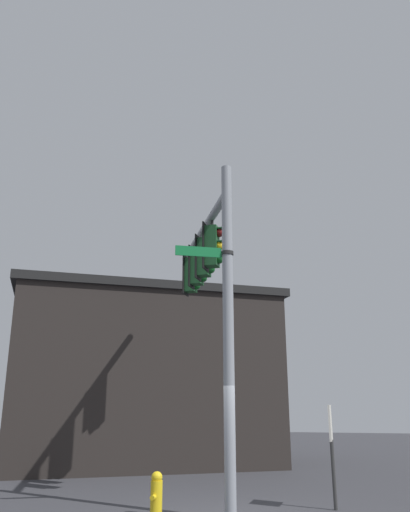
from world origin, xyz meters
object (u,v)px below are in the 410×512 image
(traffic_light_mid_inner, at_px, (205,257))
(traffic_light_nearest_pole, at_px, (213,246))
(traffic_light_mid_outer, at_px, (198,267))
(fire_hydrant, at_px, (156,493))
(historical_marker, at_px, (331,439))
(traffic_light_arm_end, at_px, (192,275))
(street_name_sign, at_px, (212,252))

(traffic_light_mid_inner, bearing_deg, traffic_light_nearest_pole, 28.26)
(traffic_light_mid_inner, xyz_separation_m, traffic_light_mid_outer, (-0.87, -0.47, 0.00))
(fire_hydrant, height_order, historical_marker, historical_marker)
(traffic_light_mid_outer, relative_size, traffic_light_arm_end, 1.00)
(traffic_light_nearest_pole, height_order, fire_hydrant, traffic_light_nearest_pole)
(traffic_light_mid_outer, bearing_deg, traffic_light_arm_end, -151.74)
(traffic_light_nearest_pole, height_order, traffic_light_mid_outer, same)
(traffic_light_nearest_pole, distance_m, street_name_sign, 1.69)
(street_name_sign, bearing_deg, fire_hydrant, -95.00)
(street_name_sign, height_order, historical_marker, street_name_sign)
(traffic_light_arm_end, xyz_separation_m, historical_marker, (2.41, 4.01, -4.59))
(traffic_light_arm_end, bearing_deg, traffic_light_mid_outer, 28.26)
(traffic_light_mid_inner, xyz_separation_m, fire_hydrant, (2.28, -0.35, -5.58))
(fire_hydrant, xyz_separation_m, historical_marker, (-1.62, 3.42, 0.99))
(historical_marker, bearing_deg, traffic_light_mid_outer, -113.42)
(street_name_sign, height_order, fire_hydrant, street_name_sign)
(traffic_light_nearest_pole, distance_m, fire_hydrant, 5.81)
(traffic_light_arm_end, relative_size, fire_hydrant, 1.59)
(traffic_light_mid_outer, xyz_separation_m, street_name_sign, (3.26, 1.33, -0.64))
(street_name_sign, distance_m, fire_hydrant, 5.09)
(traffic_light_mid_inner, height_order, traffic_light_mid_outer, same)
(traffic_light_mid_outer, distance_m, fire_hydrant, 6.41)
(street_name_sign, xyz_separation_m, fire_hydrant, (-0.11, -1.21, -4.94))
(traffic_light_arm_end, bearing_deg, traffic_light_mid_inner, 28.26)
(traffic_light_mid_inner, xyz_separation_m, traffic_light_arm_end, (-1.75, -0.94, 0.00))
(traffic_light_nearest_pole, xyz_separation_m, traffic_light_mid_inner, (-0.87, -0.47, 0.00))
(traffic_light_nearest_pole, height_order, historical_marker, traffic_light_nearest_pole)
(traffic_light_mid_outer, bearing_deg, traffic_light_nearest_pole, 28.26)
(traffic_light_arm_end, xyz_separation_m, street_name_sign, (4.13, 1.80, -0.64))
(traffic_light_nearest_pole, bearing_deg, traffic_light_mid_inner, -151.74)
(street_name_sign, bearing_deg, traffic_light_nearest_pole, -165.52)
(traffic_light_mid_outer, relative_size, street_name_sign, 1.12)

